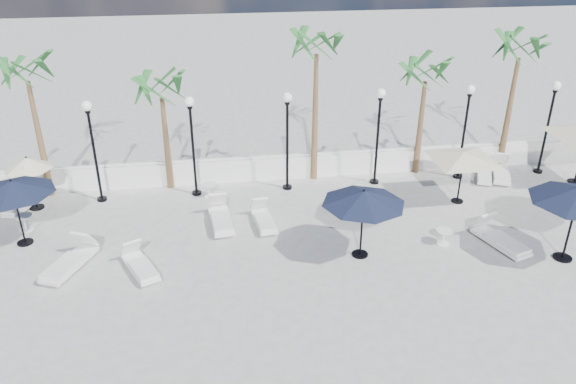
{
  "coord_description": "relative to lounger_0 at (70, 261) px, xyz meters",
  "views": [
    {
      "loc": [
        -2.83,
        -12.96,
        9.59
      ],
      "look_at": [
        -0.46,
        3.18,
        1.5
      ],
      "focal_mm": 35.0,
      "sensor_mm": 36.0,
      "label": 1
    }
  ],
  "objects": [
    {
      "name": "ground",
      "position": [
        7.25,
        -1.97,
        -0.27
      ],
      "size": [
        100.0,
        100.0,
        0.0
      ],
      "primitive_type": "plane",
      "color": "gray",
      "rests_on": "ground"
    },
    {
      "name": "balustrade",
      "position": [
        7.25,
        5.53,
        0.2
      ],
      "size": [
        26.0,
        0.3,
        1.01
      ],
      "color": "white",
      "rests_on": "ground"
    },
    {
      "name": "lamppost_1",
      "position": [
        0.25,
        4.53,
        2.22
      ],
      "size": [
        0.36,
        0.36,
        3.84
      ],
      "color": "black",
      "rests_on": "ground"
    },
    {
      "name": "lamppost_2",
      "position": [
        3.75,
        4.53,
        2.22
      ],
      "size": [
        0.36,
        0.36,
        3.84
      ],
      "color": "black",
      "rests_on": "ground"
    },
    {
      "name": "lamppost_3",
      "position": [
        7.25,
        4.53,
        2.22
      ],
      "size": [
        0.36,
        0.36,
        3.84
      ],
      "color": "black",
      "rests_on": "ground"
    },
    {
      "name": "lamppost_4",
      "position": [
        10.75,
        4.53,
        2.22
      ],
      "size": [
        0.36,
        0.36,
        3.84
      ],
      "color": "black",
      "rests_on": "ground"
    },
    {
      "name": "lamppost_5",
      "position": [
        14.25,
        4.53,
        2.22
      ],
      "size": [
        0.36,
        0.36,
        3.84
      ],
      "color": "black",
      "rests_on": "ground"
    },
    {
      "name": "lamppost_6",
      "position": [
        17.75,
        4.53,
        2.22
      ],
      "size": [
        0.36,
        0.36,
        3.84
      ],
      "color": "black",
      "rests_on": "ground"
    },
    {
      "name": "palm_0",
      "position": [
        -1.75,
        5.33,
        4.27
      ],
      "size": [
        2.6,
        2.6,
        5.5
      ],
      "color": "brown",
      "rests_on": "ground"
    },
    {
      "name": "palm_1",
      "position": [
        2.75,
        5.33,
        3.49
      ],
      "size": [
        2.6,
        2.6,
        4.7
      ],
      "color": "brown",
      "rests_on": "ground"
    },
    {
      "name": "palm_2",
      "position": [
        8.45,
        5.33,
        4.85
      ],
      "size": [
        2.6,
        2.6,
        6.1
      ],
      "color": "brown",
      "rests_on": "ground"
    },
    {
      "name": "palm_3",
      "position": [
        12.75,
        5.33,
        3.68
      ],
      "size": [
        2.6,
        2.6,
        4.9
      ],
      "color": "brown",
      "rests_on": "ground"
    },
    {
      "name": "palm_4",
      "position": [
        16.45,
        5.33,
        4.46
      ],
      "size": [
        2.6,
        2.6,
        5.7
      ],
      "color": "brown",
      "rests_on": "ground"
    },
    {
      "name": "lounger_0",
      "position": [
        0.0,
        0.0,
        0.0
      ],
      "size": [
        1.49,
        2.21,
        0.8
      ],
      "rotation": [
        0.0,
        0.0,
        -0.43
      ],
      "color": "silver",
      "rests_on": "ground"
    },
    {
      "name": "lounger_1",
      "position": [
        2.09,
        -0.47,
        -0.04
      ],
      "size": [
        1.3,
        1.92,
        0.69
      ],
      "rotation": [
        0.0,
        0.0,
        0.43
      ],
      "color": "silver",
      "rests_on": "ground"
    },
    {
      "name": "lounger_2",
      "position": [
        -2.48,
        4.25,
        -0.04
      ],
      "size": [
        1.05,
        1.88,
        0.67
      ],
      "rotation": [
        0.0,
        0.0,
        -0.28
      ],
      "color": "silver",
      "rests_on": "ground"
    },
    {
      "name": "lounger_3",
      "position": [
        4.59,
        2.03,
        -0.0
      ],
      "size": [
        0.89,
        2.17,
        0.79
      ],
      "rotation": [
        0.0,
        0.0,
        0.1
      ],
      "color": "silver",
      "rests_on": "ground"
    },
    {
      "name": "lounger_4",
      "position": [
        6.04,
        1.81,
        -0.04
      ],
      "size": [
        0.77,
        1.86,
        0.68
      ],
      "rotation": [
        0.0,
        0.0,
        0.1
      ],
      "color": "silver",
      "rests_on": "ground"
    },
    {
      "name": "lounger_5",
      "position": [
        15.24,
        4.25,
        -0.05
      ],
      "size": [
        1.19,
        1.76,
        0.63
      ],
      "rotation": [
        0.0,
        0.0,
        -0.43
      ],
      "color": "silver",
      "rests_on": "ground"
    },
    {
      "name": "lounger_6",
      "position": [
        13.4,
        -0.67,
        -0.01
      ],
      "size": [
        1.26,
        2.18,
        0.78
      ],
      "rotation": [
        0.0,
        0.0,
        0.31
      ],
      "color": "silver",
      "rests_on": "ground"
    },
    {
      "name": "lounger_7",
      "position": [
        15.96,
        4.25,
        -0.02
      ],
      "size": [
        1.38,
        2.07,
        0.74
      ],
      "rotation": [
        0.0,
        0.0,
        -0.41
      ],
      "color": "silver",
      "rests_on": "ground"
    },
    {
      "name": "side_table_0",
      "position": [
        -1.97,
        2.64,
        0.06
      ],
      "size": [
        0.56,
        0.56,
        0.55
      ],
      "color": "silver",
      "rests_on": "ground"
    },
    {
      "name": "side_table_1",
      "position": [
        4.25,
        4.23,
        0.05
      ],
      "size": [
        0.54,
        0.54,
        0.53
      ],
      "color": "silver",
      "rests_on": "ground"
    },
    {
      "name": "side_table_2",
      "position": [
        11.65,
        -0.28,
        0.04
      ],
      "size": [
        0.52,
        0.52,
        0.5
      ],
      "color": "silver",
      "rests_on": "ground"
    },
    {
      "name": "parasol_navy_left",
      "position": [
        -1.77,
        1.74,
        1.75
      ],
      "size": [
        2.59,
        2.59,
        2.28
      ],
      "color": "black",
      "rests_on": "ground"
    },
    {
      "name": "parasol_navy_mid",
      "position": [
        8.82,
        -0.53,
        1.75
      ],
      "size": [
        2.56,
        2.56,
        2.29
      ],
      "color": "black",
      "rests_on": "ground"
    },
    {
      "name": "parasol_cream_sq_a",
      "position": [
        13.35,
        2.49,
        1.71
      ],
      "size": [
        4.35,
        4.35,
        2.13
      ],
      "color": "black",
      "rests_on": "ground"
    },
    {
      "name": "parasol_cream_small",
      "position": [
        -2.0,
        4.23,
        1.48
      ],
      "size": [
        1.66,
        1.66,
        2.04
      ],
      "color": "black",
      "rests_on": "ground"
    }
  ]
}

